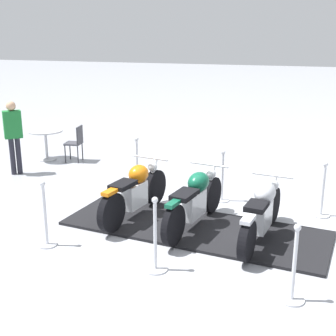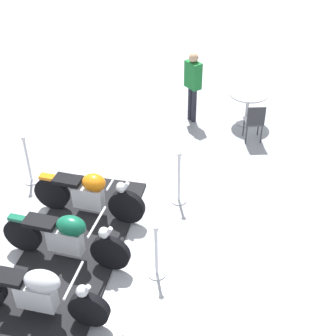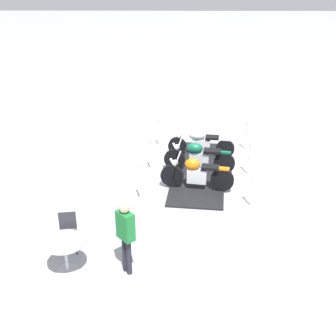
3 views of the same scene
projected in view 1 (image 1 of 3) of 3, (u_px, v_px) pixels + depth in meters
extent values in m
plane|color=#A8AAB2|center=(194.00, 229.00, 7.90)|extent=(80.00, 80.00, 0.00)
cube|color=black|center=(194.00, 228.00, 7.89)|extent=(4.63, 2.07, 0.05)
cylinder|color=black|center=(273.00, 205.00, 8.04)|extent=(0.20, 0.62, 0.61)
cylinder|color=black|center=(247.00, 241.00, 6.65)|extent=(0.20, 0.62, 0.61)
cube|color=silver|center=(261.00, 217.00, 7.33)|extent=(0.30, 0.61, 0.43)
ellipsoid|color=#B7BAC1|center=(265.00, 193.00, 7.35)|extent=(0.40, 0.58, 0.33)
cube|color=black|center=(257.00, 206.00, 6.93)|extent=(0.35, 0.47, 0.08)
cube|color=#B7BAC1|center=(248.00, 219.00, 6.56)|extent=(0.19, 0.35, 0.06)
cylinder|color=silver|center=(273.00, 192.00, 7.90)|extent=(0.11, 0.32, 0.52)
cylinder|color=silver|center=(273.00, 176.00, 7.73)|extent=(0.69, 0.13, 0.04)
sphere|color=silver|center=(273.00, 185.00, 7.88)|extent=(0.18, 0.18, 0.18)
cylinder|color=black|center=(212.00, 195.00, 8.45)|extent=(0.22, 0.67, 0.66)
cylinder|color=black|center=(173.00, 225.00, 7.13)|extent=(0.22, 0.67, 0.66)
cube|color=silver|center=(195.00, 205.00, 7.77)|extent=(0.29, 0.62, 0.44)
ellipsoid|color=#0F5138|center=(199.00, 182.00, 7.79)|extent=(0.42, 0.55, 0.34)
cube|color=black|center=(185.00, 195.00, 7.34)|extent=(0.39, 0.58, 0.08)
cube|color=#0F5138|center=(174.00, 203.00, 7.02)|extent=(0.19, 0.38, 0.06)
cylinder|color=silver|center=(211.00, 182.00, 8.29)|extent=(0.12, 0.34, 0.56)
cylinder|color=silver|center=(209.00, 165.00, 8.12)|extent=(0.71, 0.16, 0.04)
sphere|color=silver|center=(211.00, 174.00, 8.26)|extent=(0.18, 0.18, 0.18)
cylinder|color=black|center=(155.00, 187.00, 8.86)|extent=(0.24, 0.68, 0.67)
cylinder|color=black|center=(112.00, 212.00, 7.62)|extent=(0.24, 0.68, 0.67)
cube|color=silver|center=(135.00, 195.00, 8.22)|extent=(0.31, 0.59, 0.44)
ellipsoid|color=#D16B0F|center=(139.00, 174.00, 8.23)|extent=(0.40, 0.49, 0.33)
cube|color=black|center=(123.00, 185.00, 7.81)|extent=(0.38, 0.55, 0.08)
cube|color=#D16B0F|center=(111.00, 192.00, 7.51)|extent=(0.21, 0.39, 0.06)
cylinder|color=silver|center=(152.00, 174.00, 8.70)|extent=(0.13, 0.35, 0.56)
cylinder|color=silver|center=(150.00, 158.00, 8.52)|extent=(0.75, 0.17, 0.04)
sphere|color=silver|center=(153.00, 167.00, 8.66)|extent=(0.18, 0.18, 0.18)
cylinder|color=silver|center=(320.00, 215.00, 8.48)|extent=(0.33, 0.33, 0.03)
cylinder|color=silver|center=(323.00, 191.00, 8.34)|extent=(0.05, 0.05, 0.93)
sphere|color=silver|center=(326.00, 164.00, 8.20)|extent=(0.09, 0.09, 0.09)
cylinder|color=silver|center=(155.00, 269.00, 6.56)|extent=(0.35, 0.35, 0.03)
cylinder|color=silver|center=(155.00, 236.00, 6.41)|extent=(0.05, 0.05, 1.00)
sphere|color=silver|center=(155.00, 200.00, 6.26)|extent=(0.09, 0.09, 0.09)
cylinder|color=silver|center=(47.00, 244.00, 7.31)|extent=(0.31, 0.31, 0.03)
cylinder|color=silver|center=(45.00, 215.00, 7.17)|extent=(0.05, 0.05, 0.97)
sphere|color=silver|center=(42.00, 183.00, 7.02)|extent=(0.09, 0.09, 0.09)
cylinder|color=silver|center=(222.00, 200.00, 9.23)|extent=(0.30, 0.30, 0.03)
cylinder|color=silver|center=(222.00, 177.00, 9.09)|extent=(0.05, 0.05, 0.94)
sphere|color=silver|center=(223.00, 152.00, 8.94)|extent=(0.09, 0.09, 0.09)
cylinder|color=silver|center=(137.00, 187.00, 9.98)|extent=(0.31, 0.31, 0.03)
cylinder|color=silver|center=(137.00, 164.00, 9.83)|extent=(0.05, 0.05, 1.02)
sphere|color=silver|center=(136.00, 139.00, 9.67)|extent=(0.09, 0.09, 0.09)
cylinder|color=silver|center=(291.00, 299.00, 5.81)|extent=(0.33, 0.33, 0.03)
cylinder|color=silver|center=(294.00, 265.00, 5.67)|extent=(0.05, 0.05, 0.94)
sphere|color=silver|center=(298.00, 228.00, 5.53)|extent=(0.09, 0.09, 0.09)
cylinder|color=#B7B7BC|center=(47.00, 159.00, 12.16)|extent=(0.49, 0.49, 0.02)
cylinder|color=#B7B7BC|center=(46.00, 145.00, 12.05)|extent=(0.07, 0.07, 0.74)
cylinder|color=#B7B7BC|center=(45.00, 131.00, 11.94)|extent=(0.90, 0.90, 0.03)
cylinder|color=#2D2D33|center=(65.00, 154.00, 11.84)|extent=(0.03, 0.03, 0.46)
cylinder|color=#2D2D33|center=(70.00, 151.00, 12.16)|extent=(0.03, 0.03, 0.46)
cylinder|color=#2D2D33|center=(78.00, 155.00, 11.79)|extent=(0.03, 0.03, 0.46)
cylinder|color=#2D2D33|center=(82.00, 151.00, 12.11)|extent=(0.03, 0.03, 0.46)
cube|color=#3F3F47|center=(73.00, 143.00, 11.90)|extent=(0.45, 0.45, 0.04)
cube|color=#2D2D33|center=(80.00, 135.00, 11.81)|extent=(0.09, 0.40, 0.44)
cylinder|color=#23232D|center=(19.00, 156.00, 10.87)|extent=(0.12, 0.12, 0.88)
cylinder|color=#23232D|center=(13.00, 156.00, 10.81)|extent=(0.12, 0.12, 0.88)
cube|color=#1E7233|center=(13.00, 124.00, 10.62)|extent=(0.44, 0.43, 0.64)
sphere|color=tan|center=(11.00, 106.00, 10.50)|extent=(0.22, 0.22, 0.22)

